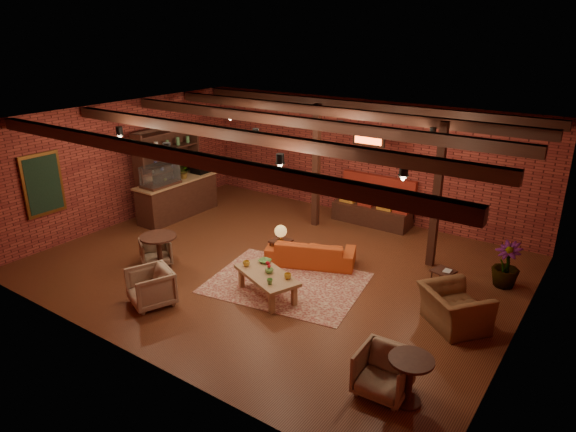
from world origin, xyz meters
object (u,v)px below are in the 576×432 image
Objects in this scene: round_table_right at (410,374)px; armchair_far at (384,370)px; side_table_book at (443,272)px; sofa at (311,252)px; plant_tall at (514,220)px; armchair_a at (156,251)px; round_table_left at (159,247)px; coffee_table at (267,276)px; armchair_b at (151,286)px; armchair_right at (455,302)px; side_table_lamp at (281,234)px.

armchair_far reaches higher than round_table_right.
round_table_right is (0.72, -3.50, 0.09)m from side_table_book.
sofa is 4.00× the size of side_table_book.
armchair_a is at bearing -153.06° from plant_tall.
round_table_left reaches higher than sofa.
coffee_table is at bearing 159.34° from round_table_right.
round_table_left reaches higher than armchair_a.
plant_tall is at bearing 86.61° from round_table_right.
plant_tall is at bearing 63.27° from armchair_b.
armchair_far is at bearing -22.97° from coffee_table.
plant_tall reaches higher than armchair_right.
coffee_table is 3.73m from round_table_right.
plant_tall is (5.37, 4.61, 1.06)m from armchair_b.
plant_tall reaches higher than side_table_lamp.
sofa is 4.66m from round_table_right.
coffee_table is at bearing 65.83° from armchair_b.
armchair_a reaches higher than sofa.
armchair_far reaches higher than armchair_a.
armchair_right reaches higher than side_table_book.
side_table_lamp reaches higher than side_table_book.
armchair_a is at bearing 170.81° from round_table_right.
coffee_table is 4.96m from plant_tall.
side_table_book is at bearing 92.68° from armchair_far.
armchair_right is at bearing 16.85° from coffee_table.
round_table_left is 0.74× the size of armchair_right.
plant_tall is (6.33, 3.51, 0.91)m from round_table_left.
coffee_table is 0.55× the size of plant_tall.
coffee_table is 2.09× the size of armchair_far.
side_table_lamp is 4.80m from plant_tall.
plant_tall is at bearing 20.37° from side_table_lamp.
round_table_right reaches higher than armchair_a.
coffee_table is 1.61m from side_table_lamp.
side_table_book is at bearing 26.02° from round_table_left.
round_table_right is at bearing 24.92° from armchair_b.
round_table_right is (6.07, -0.89, -0.05)m from round_table_left.
plant_tall is (0.38, 2.07, 0.97)m from armchair_right.
armchair_right is at bearing 80.77° from armchair_far.
side_table_lamp is 0.80× the size of armchair_right.
round_table_right reaches higher than coffee_table.
side_table_book is at bearing -34.52° from armchair_a.
armchair_b is (-0.93, -2.96, -0.27)m from side_table_lamp.
armchair_far reaches higher than coffee_table.
round_table_right reaches higher than side_table_book.
armchair_b reaches higher than sofa.
armchair_far is at bearing -35.97° from side_table_lamp.
sofa is at bearing 92.08° from coffee_table.
side_table_book is (5.65, 2.47, 0.08)m from armchair_a.
armchair_far is (3.79, -2.75, -0.28)m from side_table_lamp.
plant_tall reaches higher than side_table_book.
armchair_a is (-2.88, -0.28, -0.11)m from coffee_table.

